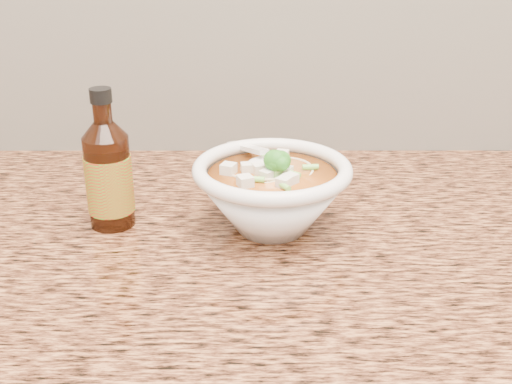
{
  "coord_description": "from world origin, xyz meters",
  "views": [
    {
      "loc": [
        -0.17,
        0.96,
        1.28
      ],
      "look_at": [
        -0.17,
        1.69,
        0.95
      ],
      "focal_mm": 45.0,
      "sensor_mm": 36.0,
      "label": 1
    }
  ],
  "objects": [
    {
      "name": "counter_slab",
      "position": [
        0.0,
        1.68,
        0.88
      ],
      "size": [
        4.0,
        0.68,
        0.04
      ],
      "primitive_type": "cube",
      "color": "#A4693C",
      "rests_on": "cabinet"
    },
    {
      "name": "soup_bowl",
      "position": [
        -0.15,
        1.69,
        0.95
      ],
      "size": [
        0.2,
        0.22,
        0.11
      ],
      "rotation": [
        0.0,
        0.0,
        -0.13
      ],
      "color": "white",
      "rests_on": "counter_slab"
    },
    {
      "name": "hot_sauce_bottle",
      "position": [
        -0.35,
        1.71,
        0.97
      ],
      "size": [
        0.08,
        0.08,
        0.18
      ],
      "rotation": [
        0.0,
        0.0,
        0.41
      ],
      "color": "#341307",
      "rests_on": "counter_slab"
    }
  ]
}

